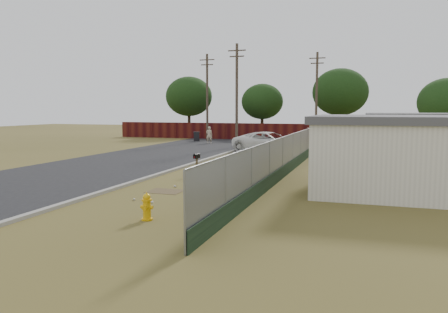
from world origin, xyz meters
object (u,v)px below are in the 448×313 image
(fire_hydrant, at_px, (147,207))
(pickup_truck, at_px, (269,142))
(pedestrian, at_px, (209,135))
(trash_bin, at_px, (197,136))
(mailbox, at_px, (197,158))

(fire_hydrant, bearing_deg, pickup_truck, 92.45)
(pickup_truck, relative_size, pedestrian, 3.41)
(fire_hydrant, xyz_separation_m, trash_bin, (-10.58, 30.50, 0.10))
(mailbox, bearing_deg, pedestrian, 108.36)
(fire_hydrant, relative_size, pedestrian, 0.51)
(mailbox, height_order, trash_bin, mailbox)
(mailbox, relative_size, pickup_truck, 0.20)
(trash_bin, bearing_deg, fire_hydrant, -70.86)
(pickup_truck, bearing_deg, pedestrian, 62.53)
(pickup_truck, height_order, trash_bin, pickup_truck)
(fire_hydrant, bearing_deg, mailbox, 102.15)
(pickup_truck, bearing_deg, mailbox, -170.55)
(fire_hydrant, xyz_separation_m, pickup_truck, (-0.93, 21.61, 0.39))
(mailbox, xyz_separation_m, pedestrian, (-6.38, 19.22, -0.05))
(fire_hydrant, xyz_separation_m, pedestrian, (-8.29, 28.08, 0.44))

